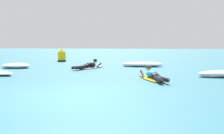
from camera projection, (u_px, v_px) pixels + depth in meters
The scene contains 6 objects.
ground_plane at pixel (117, 65), 16.47m from camera, with size 120.00×120.00×0.00m, color #2D6B7A.
surfer_near at pixel (153, 76), 9.67m from camera, with size 1.26×2.50×0.54m.
surfer_far at pixel (89, 66), 14.09m from camera, with size 1.27×2.53×0.54m.
whitewater_mid_left at pixel (16, 66), 14.38m from camera, with size 1.57×1.09×0.28m.
whitewater_mid_right at pixel (142, 64), 15.35m from camera, with size 2.40×1.13×0.28m.
channel_marker_buoy at pixel (62, 56), 19.76m from camera, with size 0.62×0.62×0.98m.
Camera 1 is at (2.51, -6.23, 1.30)m, focal length 42.34 mm.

